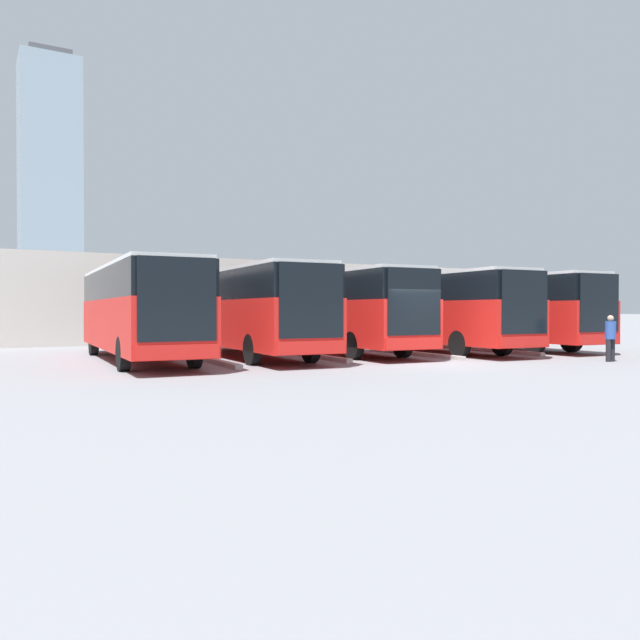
% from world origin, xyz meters
% --- Properties ---
extents(ground_plane, '(600.00, 600.00, 0.00)m').
position_xyz_m(ground_plane, '(0.00, 0.00, 0.00)').
color(ground_plane, gray).
extents(bus_0, '(3.04, 12.10, 3.34)m').
position_xyz_m(bus_0, '(-8.21, -5.51, 1.86)').
color(bus_0, red).
rests_on(bus_0, ground_plane).
extents(curb_divider_0, '(0.57, 6.26, 0.15)m').
position_xyz_m(curb_divider_0, '(-6.16, -3.73, 0.07)').
color(curb_divider_0, '#B2B2AD').
rests_on(curb_divider_0, ground_plane).
extents(bus_1, '(3.04, 12.10, 3.34)m').
position_xyz_m(bus_1, '(-4.10, -5.47, 1.86)').
color(bus_1, red).
rests_on(bus_1, ground_plane).
extents(curb_divider_1, '(0.57, 6.26, 0.15)m').
position_xyz_m(curb_divider_1, '(-2.05, -3.70, 0.07)').
color(curb_divider_1, '#B2B2AD').
rests_on(curb_divider_1, ground_plane).
extents(bus_2, '(3.04, 12.10, 3.34)m').
position_xyz_m(bus_2, '(0.00, -6.51, 1.86)').
color(bus_2, red).
rests_on(bus_2, ground_plane).
extents(curb_divider_2, '(0.57, 6.26, 0.15)m').
position_xyz_m(curb_divider_2, '(2.05, -4.73, 0.07)').
color(curb_divider_2, '#B2B2AD').
rests_on(curb_divider_2, ground_plane).
extents(bus_3, '(3.04, 12.10, 3.34)m').
position_xyz_m(bus_3, '(4.11, -6.20, 1.86)').
color(bus_3, red).
rests_on(bus_3, ground_plane).
extents(curb_divider_3, '(0.57, 6.26, 0.15)m').
position_xyz_m(curb_divider_3, '(6.16, -4.43, 0.07)').
color(curb_divider_3, '#B2B2AD').
rests_on(curb_divider_3, ground_plane).
extents(bus_4, '(3.04, 12.10, 3.34)m').
position_xyz_m(bus_4, '(8.21, -6.16, 1.86)').
color(bus_4, red).
rests_on(bus_4, ground_plane).
extents(pedestrian, '(0.38, 0.36, 1.62)m').
position_xyz_m(pedestrian, '(-6.10, 2.22, 0.87)').
color(pedestrian, black).
rests_on(pedestrian, ground_plane).
extents(station_building, '(37.36, 11.40, 4.71)m').
position_xyz_m(station_building, '(0.00, -21.03, 2.39)').
color(station_building, beige).
rests_on(station_building, ground_plane).
extents(office_tower, '(17.20, 17.20, 80.62)m').
position_xyz_m(office_tower, '(-8.22, -191.30, 39.71)').
color(office_tower, '#93A8B7').
rests_on(office_tower, ground_plane).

